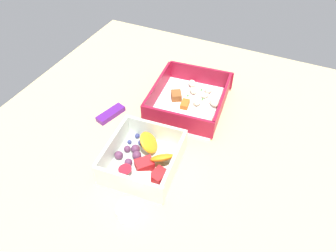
# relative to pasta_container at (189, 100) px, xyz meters

# --- Properties ---
(table_surface) EXTENTS (0.80, 0.80, 0.02)m
(table_surface) POSITION_rel_pasta_container_xyz_m (-0.09, 0.01, -0.03)
(table_surface) COLOR tan
(table_surface) RESTS_ON ground
(pasta_container) EXTENTS (0.21, 0.18, 0.05)m
(pasta_container) POSITION_rel_pasta_container_xyz_m (0.00, 0.00, 0.00)
(pasta_container) COLOR white
(pasta_container) RESTS_ON table_surface
(fruit_bowl) EXTENTS (0.16, 0.15, 0.05)m
(fruit_bowl) POSITION_rel_pasta_container_xyz_m (-0.21, 0.01, 0.00)
(fruit_bowl) COLOR silver
(fruit_bowl) RESTS_ON table_surface
(candy_bar) EXTENTS (0.07, 0.04, 0.01)m
(candy_bar) POSITION_rel_pasta_container_xyz_m (-0.11, 0.15, -0.01)
(candy_bar) COLOR #51197A
(candy_bar) RESTS_ON table_surface
(paper_cup_liner) EXTENTS (0.04, 0.04, 0.02)m
(paper_cup_liner) POSITION_rel_pasta_container_xyz_m (-0.31, -0.01, -0.01)
(paper_cup_liner) COLOR white
(paper_cup_liner) RESTS_ON table_surface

